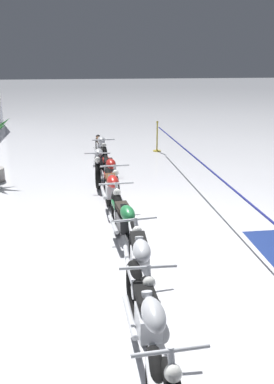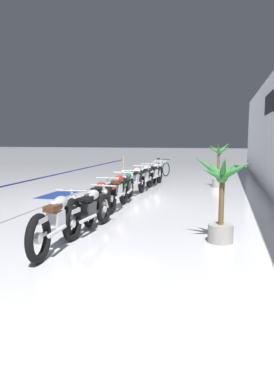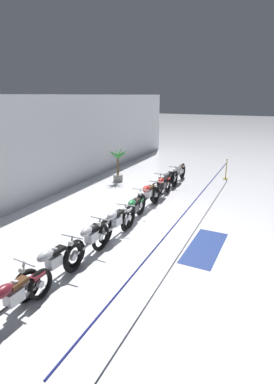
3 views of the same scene
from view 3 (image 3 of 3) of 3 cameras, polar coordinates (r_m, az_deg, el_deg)
ground_plane at (r=10.26m, az=2.14°, el=-6.03°), size 120.00×120.00×0.00m
back_wall at (r=12.45m, az=-20.21°, el=7.32°), size 28.00×0.29×4.20m
motorcycle_maroon_0 at (r=6.50m, az=-22.75°, el=-18.47°), size 2.15×0.62×0.92m
motorcycle_silver_1 at (r=7.32m, az=-15.87°, el=-13.17°), size 2.27×0.62×0.95m
motorcycle_silver_2 at (r=8.21m, az=-8.88°, el=-9.06°), size 2.38×0.62×0.96m
motorcycle_silver_3 at (r=9.08m, az=-4.17°, el=-6.01°), size 2.40×0.62×0.97m
motorcycle_green_4 at (r=10.20m, az=-0.68°, el=-3.37°), size 2.16×0.62×0.91m
motorcycle_red_5 at (r=11.46m, az=2.02°, el=-0.78°), size 2.29×0.62×0.98m
motorcycle_red_6 at (r=12.69m, az=4.81°, el=0.99°), size 2.42×0.62×0.95m
motorcycle_silver_7 at (r=13.86m, az=5.81°, el=2.34°), size 2.24×0.62×0.92m
motorcycle_silver_8 at (r=15.02m, az=7.94°, el=3.60°), size 2.37×0.62×0.98m
potted_palm_left_of_row at (r=15.05m, az=-3.68°, el=5.44°), size 1.14×1.15×1.71m
stanchion_far_left at (r=8.21m, az=7.40°, el=-6.69°), size 13.76×0.28×1.05m
stanchion_mid_left at (r=16.22m, az=16.59°, el=3.63°), size 0.28×0.28×1.05m
floor_banner at (r=8.96m, az=12.79°, el=-10.22°), size 2.36×0.95×0.01m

